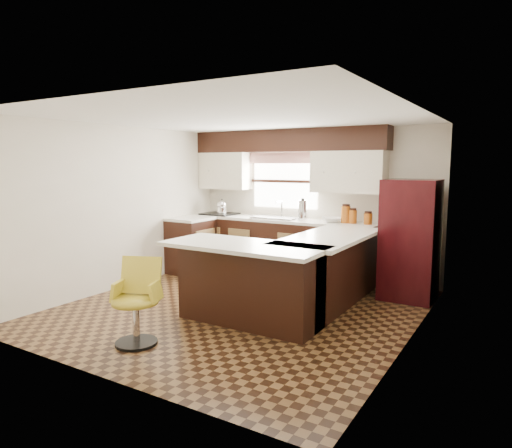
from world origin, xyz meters
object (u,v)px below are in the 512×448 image
Objects in this scene: peninsula_return at (250,285)px; bar_chair at (135,303)px; refrigerator at (410,240)px; peninsula_long at (325,273)px.

bar_chair is (-0.66, -1.16, -0.01)m from peninsula_return.
refrigerator is at bearing 34.60° from bar_chair.
refrigerator is (1.35, 1.95, 0.37)m from peninsula_return.
peninsula_return is 1.33m from bar_chair.
refrigerator is 3.73m from bar_chair.
peninsula_long and peninsula_return have the same top height.
peninsula_long is at bearing 38.49° from bar_chair.
peninsula_long is 1.11m from peninsula_return.
peninsula_long is 1.34m from refrigerator.
bar_chair is at bearing -118.94° from peninsula_long.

